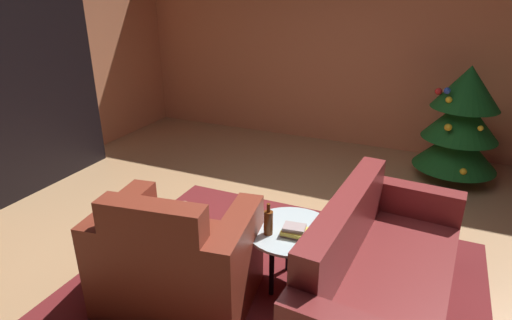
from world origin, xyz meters
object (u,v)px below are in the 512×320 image
object	(u,v)px
coffee_table	(292,236)
decorated_tree	(461,123)
couch_red	(378,279)
bottle_on_table	(268,222)
armchair_red	(176,260)
book_stack_on_table	(294,231)
bookshelf_unit	(32,83)

from	to	relation	value
coffee_table	decorated_tree	world-z (taller)	decorated_tree
couch_red	bottle_on_table	distance (m)	0.79
couch_red	decorated_tree	bearing A→B (deg)	80.03
armchair_red	couch_red	bearing A→B (deg)	17.77
armchair_red	bottle_on_table	world-z (taller)	armchair_red
couch_red	bottle_on_table	size ratio (longest dim) A/B	7.80
coffee_table	book_stack_on_table	bearing A→B (deg)	-57.02
coffee_table	couch_red	bearing A→B (deg)	-5.18
couch_red	book_stack_on_table	world-z (taller)	couch_red
bookshelf_unit	book_stack_on_table	world-z (taller)	bookshelf_unit
bookshelf_unit	armchair_red	size ratio (longest dim) A/B	2.09
couch_red	decorated_tree	distance (m)	2.60
armchair_red	book_stack_on_table	world-z (taller)	armchair_red
book_stack_on_table	bottle_on_table	distance (m)	0.19
bookshelf_unit	couch_red	size ratio (longest dim) A/B	1.28
decorated_tree	coffee_table	bearing A→B (deg)	-113.09
bookshelf_unit	book_stack_on_table	size ratio (longest dim) A/B	12.85
coffee_table	bottle_on_table	bearing A→B (deg)	-137.56
bookshelf_unit	coffee_table	xyz separation A→B (m)	(3.13, -0.65, -0.67)
coffee_table	bookshelf_unit	bearing A→B (deg)	168.17
armchair_red	bottle_on_table	xyz separation A→B (m)	(0.52, 0.34, 0.24)
book_stack_on_table	couch_red	bearing A→B (deg)	0.15
book_stack_on_table	decorated_tree	xyz separation A→B (m)	(1.02, 2.53, 0.16)
coffee_table	decorated_tree	bearing A→B (deg)	66.91
bookshelf_unit	armchair_red	distance (m)	2.82
couch_red	decorated_tree	world-z (taller)	decorated_tree
coffee_table	book_stack_on_table	distance (m)	0.11
coffee_table	bottle_on_table	size ratio (longest dim) A/B	2.78
couch_red	bottle_on_table	xyz separation A→B (m)	(-0.74, -0.06, 0.28)
coffee_table	decorated_tree	distance (m)	2.70
coffee_table	armchair_red	bearing A→B (deg)	-144.84
armchair_red	decorated_tree	bearing A→B (deg)	59.80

